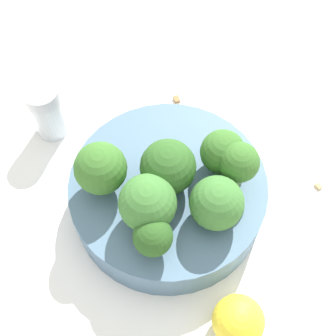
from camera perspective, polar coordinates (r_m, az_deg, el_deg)
The scene contains 13 objects.
ground_plane at distance 0.55m, azimuth 0.00°, elevation -4.41°, with size 3.00×3.00×0.00m, color white.
bowl at distance 0.52m, azimuth 0.00°, elevation -3.18°, with size 0.22×0.22×0.05m, color slate.
broccoli_floret_0 at distance 0.47m, azimuth -0.08°, elevation -0.11°, with size 0.06×0.06×0.06m.
broccoli_floret_1 at distance 0.48m, azimuth 8.68°, elevation 0.15°, with size 0.04×0.04×0.06m.
broccoli_floret_2 at distance 0.45m, azimuth -1.85°, elevation -8.42°, with size 0.04×0.04×0.05m.
broccoli_floret_3 at distance 0.45m, azimuth -2.50°, elevation -4.31°, with size 0.06×0.06×0.06m.
broccoli_floret_4 at distance 0.49m, azimuth 6.68°, elevation 1.87°, with size 0.05×0.05×0.05m.
broccoli_floret_5 at distance 0.46m, azimuth 5.94°, elevation -4.32°, with size 0.05×0.05×0.06m.
broccoli_floret_6 at distance 0.47m, azimuth -8.22°, elevation -0.30°, with size 0.05×0.05×0.06m.
pepper_shaker at distance 0.59m, azimuth -14.55°, elevation 6.76°, with size 0.04×0.04×0.08m.
lemon_wedge at distance 0.48m, azimuth 8.56°, elevation -17.95°, with size 0.05×0.05×0.05m, color yellow.
almond_crumb_0 at distance 0.63m, azimuth 1.05°, elevation 8.52°, with size 0.01×0.01×0.01m, color olive.
almond_crumb_1 at distance 0.58m, azimuth 17.90°, elevation -2.05°, with size 0.01×0.01×0.01m, color tan.
Camera 1 is at (0.24, -0.01, 0.49)m, focal length 50.00 mm.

